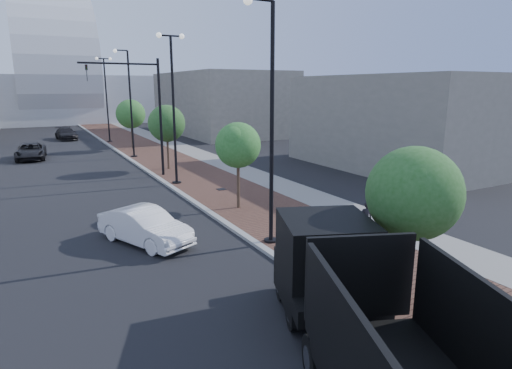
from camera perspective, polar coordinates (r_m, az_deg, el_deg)
name	(u,v)px	position (r m, az deg, el deg)	size (l,w,h in m)	color
sidewalk	(149,147)	(45.64, -14.13, 4.93)	(7.00, 140.00, 0.12)	#4C2D23
concrete_strip	(174,145)	(46.37, -10.89, 5.21)	(2.40, 140.00, 0.13)	slate
curb	(114,149)	(44.92, -18.47, 4.54)	(0.30, 140.00, 0.14)	gray
dump_truck	(373,340)	(9.10, 15.41, -19.46)	(6.94, 13.24, 3.19)	black
white_sedan	(145,226)	(17.62, -14.71, -5.45)	(1.51, 4.34, 1.43)	white
dark_car_mid	(31,151)	(41.76, -27.98, 3.95)	(2.28, 4.95, 1.37)	black
dark_car_far	(66,134)	(55.66, -24.13, 6.24)	(1.96, 4.81, 1.40)	black
pedestrian	(366,219)	(18.33, 14.53, -4.54)	(0.56, 0.37, 1.54)	black
streetlight_1	(269,136)	(16.13, 1.79, 6.52)	(1.44, 0.56, 9.21)	black
streetlight_2	(174,109)	(27.15, -11.00, 9.94)	(1.72, 0.56, 9.28)	black
streetlight_3	(130,108)	(38.75, -16.59, 9.78)	(1.44, 0.56, 9.21)	black
streetlight_4	(107,99)	(50.54, -19.42, 10.76)	(1.72, 0.56, 9.28)	black
traffic_mast	(147,105)	(29.78, -14.47, 10.33)	(5.09, 0.20, 8.00)	black
tree_0	(414,193)	(12.46, 20.48, -1.13)	(2.61, 2.60, 4.61)	#382619
tree_1	(239,145)	(21.20, -2.36, 5.28)	(2.33, 2.27, 4.47)	#382619
tree_2	(167,124)	(32.34, -11.84, 8.02)	(2.72, 2.72, 4.88)	#382619
tree_3	(131,114)	(43.94, -16.43, 9.06)	(2.82, 2.82, 4.96)	#382619
convention_center	(55,88)	(89.03, -25.35, 11.69)	(50.00, 30.00, 50.00)	#AFB2B9
commercial_block_ne	(220,103)	(58.83, -4.82, 10.85)	(12.00, 22.00, 8.00)	#625E58
commercial_block_e	(400,122)	(35.07, 18.74, 7.97)	(10.00, 16.00, 7.00)	#65625B
utility_cover_1	(338,249)	(16.62, 10.99, -8.53)	(0.50, 0.50, 0.02)	black
utility_cover_2	(221,189)	(25.65, -4.68, -0.64)	(0.50, 0.50, 0.02)	black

